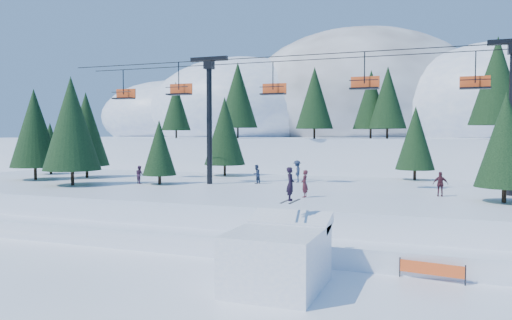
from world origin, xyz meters
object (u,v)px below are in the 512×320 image
(chairlift, at_px, (337,97))
(banner_near, at_px, (432,269))
(banner_far, at_px, (510,270))
(jump_kicker, at_px, (278,256))

(chairlift, xyz_separation_m, banner_near, (6.99, -13.35, -8.78))
(banner_near, bearing_deg, banner_far, 18.52)
(jump_kicker, xyz_separation_m, banner_far, (9.42, 4.40, -0.82))
(chairlift, bearing_deg, banner_far, -50.03)
(jump_kicker, height_order, chairlift, chairlift)
(chairlift, relative_size, banner_near, 16.26)
(jump_kicker, relative_size, banner_far, 1.90)
(jump_kicker, distance_m, chairlift, 18.47)
(banner_near, xyz_separation_m, banner_far, (3.28, 1.10, 0.00))
(chairlift, bearing_deg, jump_kicker, -87.08)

